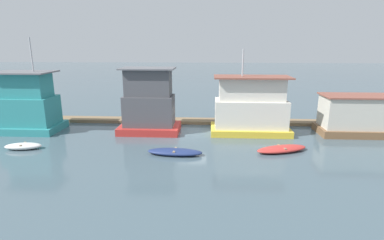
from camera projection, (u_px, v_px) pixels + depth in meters
ground_plane at (193, 132)px, 26.58m from camera, size 200.00×200.00×0.00m
dock_walkway at (195, 121)px, 29.92m from camera, size 42.40×1.69×0.30m
houseboat_teal at (28, 106)px, 26.53m from camera, size 5.33×3.66×8.19m
houseboat_red at (149, 104)px, 26.25m from camera, size 5.30×3.45×5.67m
houseboat_yellow at (251, 108)px, 25.95m from camera, size 6.83×3.32×7.23m
houseboat_brown at (364, 116)px, 25.69m from camera, size 7.46×3.28×3.43m
dinghy_white at (23, 146)px, 22.33m from camera, size 2.77×1.39×0.47m
dinghy_navy at (175, 152)px, 21.18m from camera, size 3.96×1.41×0.44m
dinghy_red at (282, 149)px, 21.80m from camera, size 4.13×2.49×0.43m
mooring_post_centre at (347, 119)px, 27.89m from camera, size 0.27×0.27×1.70m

